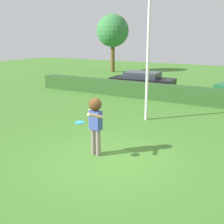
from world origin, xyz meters
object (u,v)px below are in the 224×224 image
at_px(lamppost, 148,35).
at_px(willow_tree, 113,31).
at_px(frisbee, 80,122).
at_px(person, 95,118).
at_px(parked_car_black, 142,80).

xyz_separation_m(lamppost, willow_tree, (-9.75, 14.05, 0.37)).
relative_size(lamppost, willow_tree, 1.18).
bearing_deg(frisbee, willow_tree, 117.33).
relative_size(frisbee, lamppost, 0.04).
bearing_deg(person, parked_car_black, 106.73).
xyz_separation_m(person, frisbee, (-0.11, -0.64, 0.01)).
bearing_deg(lamppost, person, -87.28).
xyz_separation_m(frisbee, lamppost, (-0.10, 5.00, 2.40)).
distance_m(lamppost, willow_tree, 17.10).
relative_size(person, lamppost, 0.28).
distance_m(person, willow_tree, 21.11).
relative_size(parked_car_black, willow_tree, 0.77).
xyz_separation_m(frisbee, parked_car_black, (-3.07, 11.21, -0.52)).
distance_m(person, lamppost, 4.99).
bearing_deg(parked_car_black, frisbee, -74.71).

